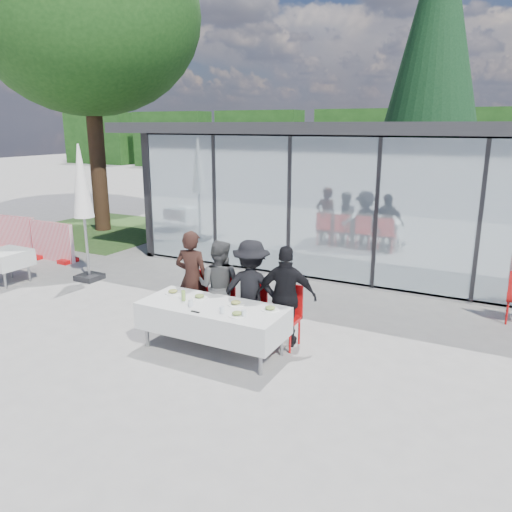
{
  "coord_description": "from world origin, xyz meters",
  "views": [
    {
      "loc": [
        3.49,
        -6.04,
        3.39
      ],
      "look_at": [
        -0.28,
        1.2,
        1.24
      ],
      "focal_mm": 35.0,
      "sensor_mm": 36.0,
      "label": 1
    }
  ],
  "objects_px": {
    "diner_chair_b": "(221,300)",
    "conifer_tree": "(436,46)",
    "diner_b": "(219,286)",
    "diner_chair_a": "(194,295)",
    "plate_c": "(236,303)",
    "diner_chair_c": "(252,306)",
    "plate_b": "(200,297)",
    "diner_d": "(286,297)",
    "plate_extra": "(237,314)",
    "plate_d": "(270,309)",
    "deciduous_tree": "(86,18)",
    "market_umbrella": "(82,191)",
    "diner_a": "(192,279)",
    "plate_a": "(173,292)",
    "folded_eyeglasses": "(195,312)",
    "juice_bottle": "(183,296)",
    "diner_chair_d": "(287,312)",
    "spare_table_left": "(6,259)",
    "dining_table": "(213,318)",
    "diner_c": "(251,290)"
  },
  "relations": [
    {
      "from": "diner_chair_b",
      "to": "conifer_tree",
      "type": "xyz_separation_m",
      "value": [
        1.19,
        12.3,
        5.45
      ]
    },
    {
      "from": "diner_b",
      "to": "diner_chair_a",
      "type": "bearing_deg",
      "value": -10.86
    },
    {
      "from": "plate_c",
      "to": "diner_chair_a",
      "type": "bearing_deg",
      "value": 153.75
    },
    {
      "from": "diner_chair_c",
      "to": "plate_b",
      "type": "xyz_separation_m",
      "value": [
        -0.62,
        -0.59,
        0.24
      ]
    },
    {
      "from": "diner_d",
      "to": "conifer_tree",
      "type": "height_order",
      "value": "conifer_tree"
    },
    {
      "from": "diner_b",
      "to": "plate_extra",
      "type": "distance_m",
      "value": 1.27
    },
    {
      "from": "diner_chair_b",
      "to": "diner_d",
      "type": "relative_size",
      "value": 0.61
    },
    {
      "from": "plate_d",
      "to": "deciduous_tree",
      "type": "height_order",
      "value": "deciduous_tree"
    },
    {
      "from": "diner_chair_a",
      "to": "market_umbrella",
      "type": "distance_m",
      "value": 4.01
    },
    {
      "from": "diner_a",
      "to": "plate_extra",
      "type": "xyz_separation_m",
      "value": [
        1.41,
        -0.93,
        -0.06
      ]
    },
    {
      "from": "plate_a",
      "to": "plate_b",
      "type": "height_order",
      "value": "same"
    },
    {
      "from": "diner_b",
      "to": "plate_d",
      "type": "relative_size",
      "value": 6.22
    },
    {
      "from": "diner_a",
      "to": "folded_eyeglasses",
      "type": "distance_m",
      "value": 1.35
    },
    {
      "from": "juice_bottle",
      "to": "diner_d",
      "type": "bearing_deg",
      "value": 28.47
    },
    {
      "from": "diner_chair_b",
      "to": "juice_bottle",
      "type": "height_order",
      "value": "diner_chair_b"
    },
    {
      "from": "diner_chair_d",
      "to": "juice_bottle",
      "type": "xyz_separation_m",
      "value": [
        -1.4,
        -0.79,
        0.29
      ]
    },
    {
      "from": "diner_chair_d",
      "to": "conifer_tree",
      "type": "relative_size",
      "value": 0.09
    },
    {
      "from": "diner_chair_b",
      "to": "plate_a",
      "type": "distance_m",
      "value": 0.83
    },
    {
      "from": "diner_chair_d",
      "to": "plate_extra",
      "type": "bearing_deg",
      "value": -110.08
    },
    {
      "from": "diner_chair_a",
      "to": "market_umbrella",
      "type": "height_order",
      "value": "market_umbrella"
    },
    {
      "from": "plate_c",
      "to": "folded_eyeglasses",
      "type": "bearing_deg",
      "value": -124.32
    },
    {
      "from": "diner_chair_c",
      "to": "deciduous_tree",
      "type": "bearing_deg",
      "value": 147.77
    },
    {
      "from": "diner_chair_d",
      "to": "plate_a",
      "type": "height_order",
      "value": "diner_chair_d"
    },
    {
      "from": "diner_b",
      "to": "plate_a",
      "type": "height_order",
      "value": "diner_b"
    },
    {
      "from": "plate_d",
      "to": "plate_extra",
      "type": "xyz_separation_m",
      "value": [
        -0.32,
        -0.41,
        0.0
      ]
    },
    {
      "from": "deciduous_tree",
      "to": "spare_table_left",
      "type": "bearing_deg",
      "value": -66.3
    },
    {
      "from": "diner_d",
      "to": "spare_table_left",
      "type": "relative_size",
      "value": 1.87
    },
    {
      "from": "diner_chair_b",
      "to": "dining_table",
      "type": "bearing_deg",
      "value": -67.24
    },
    {
      "from": "plate_a",
      "to": "deciduous_tree",
      "type": "bearing_deg",
      "value": 141.0
    },
    {
      "from": "conifer_tree",
      "to": "diner_b",
      "type": "bearing_deg",
      "value": -95.5
    },
    {
      "from": "diner_chair_a",
      "to": "diner_chair_d",
      "type": "distance_m",
      "value": 1.76
    },
    {
      "from": "diner_chair_a",
      "to": "deciduous_tree",
      "type": "xyz_separation_m",
      "value": [
        -7.27,
        5.3,
        5.94
      ]
    },
    {
      "from": "diner_chair_a",
      "to": "deciduous_tree",
      "type": "relative_size",
      "value": 0.1
    },
    {
      "from": "diner_chair_b",
      "to": "plate_b",
      "type": "distance_m",
      "value": 0.63
    },
    {
      "from": "plate_c",
      "to": "spare_table_left",
      "type": "xyz_separation_m",
      "value": [
        -6.13,
        0.63,
        -0.22
      ]
    },
    {
      "from": "diner_c",
      "to": "conifer_tree",
      "type": "xyz_separation_m",
      "value": [
        0.59,
        12.33,
        5.17
      ]
    },
    {
      "from": "diner_chair_a",
      "to": "spare_table_left",
      "type": "distance_m",
      "value": 4.96
    },
    {
      "from": "diner_chair_c",
      "to": "plate_b",
      "type": "distance_m",
      "value": 0.89
    },
    {
      "from": "diner_chair_a",
      "to": "conifer_tree",
      "type": "distance_m",
      "value": 13.57
    },
    {
      "from": "diner_d",
      "to": "diner_chair_b",
      "type": "bearing_deg",
      "value": -16.77
    },
    {
      "from": "diner_c",
      "to": "diner_d",
      "type": "xyz_separation_m",
      "value": [
        0.62,
        -0.0,
        -0.01
      ]
    },
    {
      "from": "plate_c",
      "to": "plate_d",
      "type": "height_order",
      "value": "same"
    },
    {
      "from": "plate_a",
      "to": "plate_d",
      "type": "relative_size",
      "value": 1.0
    },
    {
      "from": "diner_chair_a",
      "to": "diner_chair_b",
      "type": "xyz_separation_m",
      "value": [
        0.54,
        0.0,
        0.0
      ]
    },
    {
      "from": "plate_d",
      "to": "spare_table_left",
      "type": "bearing_deg",
      "value": 174.93
    },
    {
      "from": "diner_b",
      "to": "plate_c",
      "type": "distance_m",
      "value": 0.83
    },
    {
      "from": "diner_c",
      "to": "deciduous_tree",
      "type": "height_order",
      "value": "deciduous_tree"
    },
    {
      "from": "diner_d",
      "to": "plate_b",
      "type": "height_order",
      "value": "diner_d"
    },
    {
      "from": "diner_a",
      "to": "plate_c",
      "type": "relative_size",
      "value": 6.64
    },
    {
      "from": "dining_table",
      "to": "spare_table_left",
      "type": "height_order",
      "value": "dining_table"
    }
  ]
}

